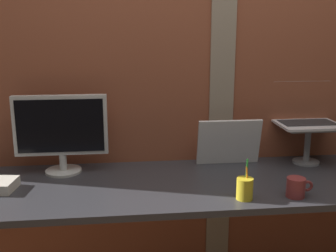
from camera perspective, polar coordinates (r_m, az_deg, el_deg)
name	(u,v)px	position (r m, az deg, el deg)	size (l,w,h in m)	color
brick_wall_back	(186,73)	(2.22, 2.57, 7.32)	(3.16, 0.16, 2.49)	brown
desk	(170,196)	(1.97, 0.33, -9.73)	(2.39, 0.65, 0.78)	#333338
monitor	(61,129)	(2.08, -14.67, -0.41)	(0.45, 0.18, 0.39)	silver
laptop_stand	(308,138)	(2.30, 18.88, -1.59)	(0.28, 0.22, 0.21)	gray
laptop	(304,112)	(2.34, 18.34, 1.86)	(0.32, 0.32, 0.22)	white
whiteboard_panel	(229,142)	(2.18, 8.47, -2.23)	(0.34, 0.02, 0.25)	white
pen_cup	(245,188)	(1.78, 10.63, -8.53)	(0.07, 0.07, 0.17)	yellow
coffee_mug	(296,187)	(1.86, 17.42, -8.14)	(0.12, 0.08, 0.09)	maroon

